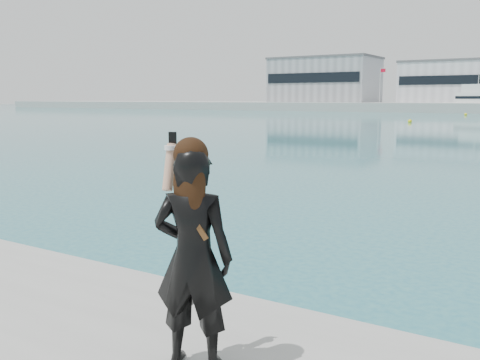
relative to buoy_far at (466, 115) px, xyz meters
name	(u,v)px	position (x,y,z in m)	size (l,w,h in m)	color
warehouse_grey_left	(325,80)	(-40.00, 29.79, 7.76)	(26.52, 16.36, 11.50)	gray
warehouse_white	(458,82)	(-7.00, 29.80, 6.76)	(24.48, 15.35, 9.50)	silver
flagpole_left	(380,83)	(-22.91, 22.82, 6.54)	(1.28, 0.16, 8.00)	silver
buoy_far	(466,115)	(0.00, 0.00, 0.00)	(0.50, 0.50, 0.50)	yellow
buoy_extra	(410,123)	(-0.66, -34.60, 0.00)	(0.50, 0.50, 0.50)	yellow
woman	(193,251)	(14.46, -98.71, 1.75)	(0.75, 0.62, 1.88)	black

